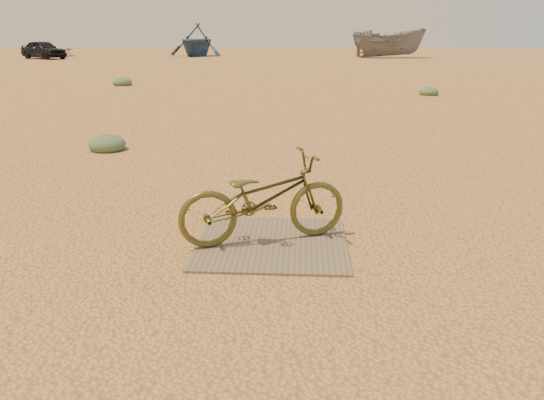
# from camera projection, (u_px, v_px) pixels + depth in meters

# --- Properties ---
(ground) EXTENTS (120.00, 120.00, 0.00)m
(ground) POSITION_uv_depth(u_px,v_px,m) (258.00, 255.00, 4.64)
(ground) COLOR tan
(ground) RESTS_ON ground
(plywood_board) EXTENTS (1.37, 1.33, 0.02)m
(plywood_board) POSITION_uv_depth(u_px,v_px,m) (272.00, 243.00, 4.87)
(plywood_board) COLOR brown
(plywood_board) RESTS_ON ground
(bicycle) EXTENTS (1.65, 1.04, 0.82)m
(bicycle) POSITION_uv_depth(u_px,v_px,m) (263.00, 198.00, 4.78)
(bicycle) COLOR brown
(bicycle) RESTS_ON plywood_board
(car) EXTENTS (4.04, 3.27, 1.29)m
(car) POSITION_uv_depth(u_px,v_px,m) (43.00, 50.00, 38.03)
(car) COLOR black
(car) RESTS_ON ground
(boat_near_left) EXTENTS (5.34, 5.66, 0.95)m
(boat_near_left) POSITION_uv_depth(u_px,v_px,m) (57.00, 50.00, 42.93)
(boat_near_left) COLOR silver
(boat_near_left) RESTS_ON ground
(boat_far_left) EXTENTS (5.13, 5.64, 2.56)m
(boat_far_left) POSITION_uv_depth(u_px,v_px,m) (196.00, 40.00, 42.03)
(boat_far_left) COLOR navy
(boat_far_left) RESTS_ON ground
(boat_mid_right) EXTENTS (5.57, 2.37, 2.11)m
(boat_mid_right) POSITION_uv_depth(u_px,v_px,m) (389.00, 43.00, 39.53)
(boat_mid_right) COLOR slate
(boat_mid_right) RESTS_ON ground
(kale_a) EXTENTS (0.60, 0.60, 0.33)m
(kale_a) POSITION_uv_depth(u_px,v_px,m) (108.00, 150.00, 8.76)
(kale_a) COLOR #5B734F
(kale_a) RESTS_ON ground
(kale_b) EXTENTS (0.59, 0.59, 0.33)m
(kale_b) POSITION_uv_depth(u_px,v_px,m) (429.00, 95.00, 16.39)
(kale_b) COLOR #5B734F
(kale_b) RESTS_ON ground
(kale_c) EXTENTS (0.69, 0.69, 0.38)m
(kale_c) POSITION_uv_depth(u_px,v_px,m) (123.00, 85.00, 19.30)
(kale_c) COLOR #5B734F
(kale_c) RESTS_ON ground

